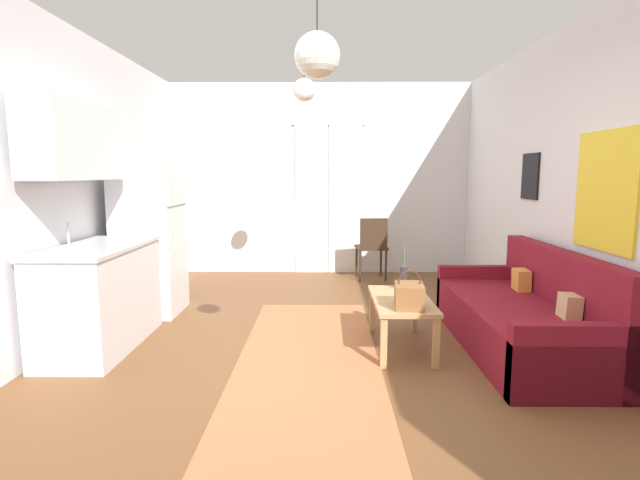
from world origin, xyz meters
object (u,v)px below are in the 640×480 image
object	(u,v)px
pendant_lamp_near	(317,55)
pendant_lamp_far	(304,90)
coffee_table	(401,305)
handbag	(409,295)
couch	(527,319)
bamboo_vase	(404,278)
accent_chair	(372,245)
refrigerator	(150,237)

from	to	relation	value
pendant_lamp_near	pendant_lamp_far	xyz separation A→B (m)	(-0.17, 2.34, 0.22)
coffee_table	handbag	size ratio (longest dim) A/B	3.16
couch	handbag	size ratio (longest dim) A/B	6.77
bamboo_vase	handbag	xyz separation A→B (m)	(-0.05, -0.57, -0.01)
accent_chair	coffee_table	bearing A→B (deg)	84.76
refrigerator	pendant_lamp_near	xyz separation A→B (m)	(1.82, -2.35, 1.29)
accent_chair	bamboo_vase	bearing A→B (deg)	86.22
pendant_lamp_far	pendant_lamp_near	bearing A→B (deg)	-85.89
bamboo_vase	pendant_lamp_far	xyz separation A→B (m)	(-0.93, 0.75, 1.78)
couch	refrigerator	xyz separation A→B (m)	(-3.57, 1.07, 0.56)
refrigerator	pendant_lamp_far	world-z (taller)	pendant_lamp_far
couch	pendant_lamp_near	bearing A→B (deg)	-143.97
pendant_lamp_near	pendant_lamp_far	bearing A→B (deg)	94.11
refrigerator	bamboo_vase	bearing A→B (deg)	-16.43
bamboo_vase	accent_chair	distance (m)	2.37
bamboo_vase	pendant_lamp_near	size ratio (longest dim) A/B	0.54
handbag	pendant_lamp_near	xyz separation A→B (m)	(-0.71, -1.02, 1.58)
handbag	pendant_lamp_near	distance (m)	2.01
coffee_table	handbag	xyz separation A→B (m)	(0.01, -0.29, 0.16)
handbag	accent_chair	bearing A→B (deg)	90.08
handbag	refrigerator	size ratio (longest dim) A/B	0.18
coffee_table	handbag	bearing A→B (deg)	-87.55
handbag	refrigerator	distance (m)	2.87
accent_chair	pendant_lamp_far	size ratio (longest dim) A/B	1.49
coffee_table	pendant_lamp_near	bearing A→B (deg)	-117.99
handbag	refrigerator	bearing A→B (deg)	152.30
couch	pendant_lamp_far	size ratio (longest dim) A/B	3.46
coffee_table	refrigerator	xyz separation A→B (m)	(-2.51, 1.04, 0.45)
refrigerator	couch	bearing A→B (deg)	-16.73
bamboo_vase	handbag	world-z (taller)	bamboo_vase
handbag	pendant_lamp_far	world-z (taller)	pendant_lamp_far
couch	accent_chair	size ratio (longest dim) A/B	2.32
coffee_table	pendant_lamp_near	xyz separation A→B (m)	(-0.70, -1.31, 1.74)
refrigerator	pendant_lamp_far	xyz separation A→B (m)	(1.65, -0.01, 1.50)
coffee_table	bamboo_vase	xyz separation A→B (m)	(0.06, 0.28, 0.17)
accent_chair	couch	bearing A→B (deg)	106.26
coffee_table	accent_chair	world-z (taller)	accent_chair
accent_chair	refrigerator	bearing A→B (deg)	27.57
bamboo_vase	accent_chair	size ratio (longest dim) A/B	0.50
refrigerator	pendant_lamp_near	size ratio (longest dim) A/B	2.02
accent_chair	pendant_lamp_near	distance (m)	4.34
bamboo_vase	handbag	distance (m)	0.57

